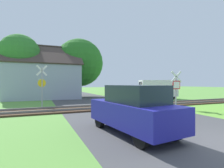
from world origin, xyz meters
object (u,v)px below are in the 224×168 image
at_px(crossing_sign_far, 42,83).
at_px(house, 44,80).
at_px(parked_car, 133,109).
at_px(tree_left, 20,55).
at_px(stop_sign_near, 176,87).
at_px(mail_truck, 156,89).
at_px(tree_center, 79,63).

distance_m(crossing_sign_far, house, 8.50).
bearing_deg(parked_car, tree_left, 100.42).
bearing_deg(stop_sign_near, mail_truck, -106.80).
distance_m(tree_left, mail_truck, 16.41).
xyz_separation_m(tree_left, tree_center, (7.28, 1.72, -0.43)).
bearing_deg(crossing_sign_far, tree_center, 45.64).
distance_m(tree_center, mail_truck, 11.15).
height_order(stop_sign_near, mail_truck, stop_sign_near).
bearing_deg(tree_left, parked_car, -72.89).
height_order(house, mail_truck, house).
height_order(crossing_sign_far, tree_center, tree_center).
xyz_separation_m(house, tree_center, (4.68, 0.97, 2.50)).
xyz_separation_m(crossing_sign_far, parked_car, (2.98, -9.29, -1.01)).
distance_m(crossing_sign_far, tree_left, 8.70).
relative_size(tree_center, parked_car, 1.94).
distance_m(tree_left, parked_car, 18.33).
relative_size(house, tree_left, 1.16).
bearing_deg(mail_truck, tree_left, 86.98).
height_order(stop_sign_near, house, house).
xyz_separation_m(stop_sign_near, tree_center, (-4.05, 14.39, 3.15)).
distance_m(crossing_sign_far, parked_car, 9.81).
relative_size(mail_truck, parked_car, 1.26).
relative_size(stop_sign_near, tree_left, 0.37).
relative_size(stop_sign_near, mail_truck, 0.53).
bearing_deg(house, mail_truck, -26.66).
bearing_deg(tree_center, tree_left, -166.74).
bearing_deg(tree_center, house, -168.32).
relative_size(tree_left, mail_truck, 1.43).
relative_size(stop_sign_near, crossing_sign_far, 0.84).
bearing_deg(tree_left, house, 16.05).
distance_m(stop_sign_near, house, 16.02).
bearing_deg(parked_car, mail_truck, 43.06).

